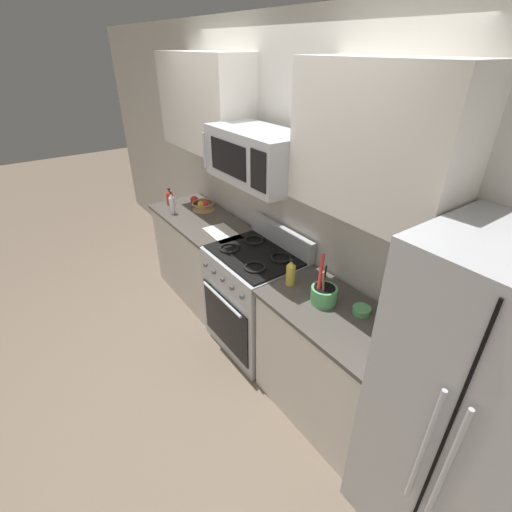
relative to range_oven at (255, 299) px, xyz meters
name	(u,v)px	position (x,y,z in m)	size (l,w,h in m)	color
ground_plane	(189,373)	(0.00, -0.68, -0.47)	(16.00, 16.00, 0.00)	#6B5B4C
wall_back	(292,200)	(0.00, 0.36, 0.83)	(8.00, 0.10, 2.60)	beige
counter_left	(202,256)	(-0.96, 0.00, -0.02)	(1.15, 0.59, 0.91)	silver
range_oven	(255,299)	(0.00, 0.00, 0.00)	(0.76, 0.64, 1.09)	#B2B5BA
counter_right	(328,363)	(0.88, 0.00, -0.02)	(0.98, 0.59, 0.91)	silver
refrigerator	(477,420)	(1.81, -0.02, 0.40)	(0.82, 0.70, 1.76)	#B2B5BA
microwave	(258,156)	(0.00, 0.03, 1.23)	(0.80, 0.44, 0.36)	#B2B5BA
upper_cabinets_left	(204,103)	(-0.97, 0.14, 1.47)	(1.14, 0.34, 0.80)	silver
upper_cabinets_right	(376,144)	(0.89, 0.14, 1.47)	(0.97, 0.34, 0.80)	silver
utensil_crock	(324,294)	(0.77, 0.01, 0.50)	(0.17, 0.17, 0.34)	#59AD66
fruit_basket	(203,205)	(-1.08, 0.12, 0.48)	(0.23, 0.23, 0.11)	#9E7A4C
apple_loose	(194,200)	(-1.28, 0.12, 0.48)	(0.08, 0.08, 0.08)	red
cutting_board	(222,234)	(-0.47, -0.02, 0.44)	(0.37, 0.22, 0.02)	silver
bottle_vinegar	(172,204)	(-1.18, -0.18, 0.54)	(0.06, 0.06, 0.22)	silver
bottle_hot_sauce	(170,197)	(-1.41, -0.10, 0.52)	(0.07, 0.07, 0.18)	red
bottle_oil	(291,273)	(0.48, -0.03, 0.53)	(0.07, 0.07, 0.20)	gold
prep_bowl	(362,310)	(0.99, 0.12, 0.46)	(0.12, 0.12, 0.04)	#59AD66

